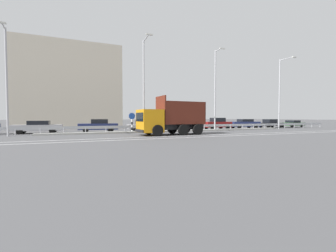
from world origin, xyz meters
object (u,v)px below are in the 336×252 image
(parked_car_2, at_px, (98,126))
(parked_car_3, at_px, (144,125))
(parked_car_6, at_px, (244,124))
(parked_car_8, at_px, (292,124))
(dump_truck, at_px, (164,122))
(street_lamp_3, at_px, (280,91))
(street_lamp_1, at_px, (144,81))
(street_lamp_2, at_px, (216,87))
(parked_car_7, at_px, (270,123))
(parked_car_4, at_px, (179,125))
(street_lamp_0, at_px, (6,77))
(parked_car_5, at_px, (217,124))
(parked_car_1, at_px, (38,127))
(median_road_sign, at_px, (132,122))

(parked_car_2, xyz_separation_m, parked_car_3, (5.60, 0.21, -0.06))
(parked_car_6, distance_m, parked_car_8, 10.31)
(dump_truck, relative_size, street_lamp_3, 0.66)
(street_lamp_1, xyz_separation_m, street_lamp_2, (9.52, 0.15, -0.11))
(street_lamp_2, relative_size, parked_car_7, 2.50)
(parked_car_3, distance_m, parked_car_7, 21.78)
(parked_car_2, distance_m, parked_car_4, 10.74)
(street_lamp_1, distance_m, parked_car_7, 23.57)
(parked_car_3, height_order, parked_car_6, parked_car_6)
(street_lamp_1, xyz_separation_m, parked_car_2, (-4.62, 3.04, -4.92))
(street_lamp_0, distance_m, parked_car_5, 25.24)
(street_lamp_3, distance_m, parked_car_5, 10.48)
(parked_car_6, bearing_deg, street_lamp_2, 118.20)
(parked_car_1, relative_size, parked_car_7, 1.18)
(median_road_sign, bearing_deg, street_lamp_0, -178.33)
(median_road_sign, relative_size, parked_car_8, 0.58)
(median_road_sign, relative_size, parked_car_1, 0.46)
(median_road_sign, relative_size, street_lamp_1, 0.22)
(parked_car_2, distance_m, parked_car_5, 16.55)
(parked_car_2, relative_size, parked_car_7, 1.09)
(parked_car_1, bearing_deg, median_road_sign, -105.68)
(median_road_sign, xyz_separation_m, street_lamp_1, (1.33, -0.28, 4.49))
(parked_car_3, bearing_deg, parked_car_7, 93.56)
(parked_car_7, distance_m, parked_car_8, 4.79)
(street_lamp_0, bearing_deg, parked_car_1, 59.77)
(parked_car_2, bearing_deg, dump_truck, -137.79)
(dump_truck, height_order, parked_car_7, dump_truck)
(street_lamp_0, height_order, parked_car_7, street_lamp_0)
(street_lamp_2, xyz_separation_m, parked_car_8, (18.02, 3.13, -4.94))
(street_lamp_3, bearing_deg, parked_car_3, 170.39)
(median_road_sign, bearing_deg, dump_truck, -61.44)
(parked_car_1, bearing_deg, parked_car_2, -90.18)
(street_lamp_2, height_order, parked_car_7, street_lamp_2)
(parked_car_5, distance_m, parked_car_8, 15.61)
(dump_truck, relative_size, parked_car_5, 1.64)
(parked_car_6, bearing_deg, street_lamp_0, 101.60)
(street_lamp_1, distance_m, parked_car_1, 12.30)
(parked_car_2, bearing_deg, street_lamp_2, -98.26)
(median_road_sign, height_order, street_lamp_3, street_lamp_3)
(street_lamp_0, xyz_separation_m, parked_car_8, (40.24, 3.33, -4.65))
(median_road_sign, relative_size, parked_car_5, 0.54)
(parked_car_3, xyz_separation_m, parked_car_5, (10.95, -0.07, 0.11))
(street_lamp_0, height_order, street_lamp_3, street_lamp_3)
(parked_car_5, bearing_deg, street_lamp_2, 142.79)
(street_lamp_1, distance_m, street_lamp_3, 20.66)
(street_lamp_1, xyz_separation_m, parked_car_8, (27.54, 3.27, -5.04))
(street_lamp_1, relative_size, parked_car_7, 2.50)
(parked_car_4, bearing_deg, street_lamp_2, -134.05)
(median_road_sign, xyz_separation_m, street_lamp_0, (-11.37, -0.33, 4.10))
(dump_truck, xyz_separation_m, parked_car_3, (0.11, 7.02, -0.60))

